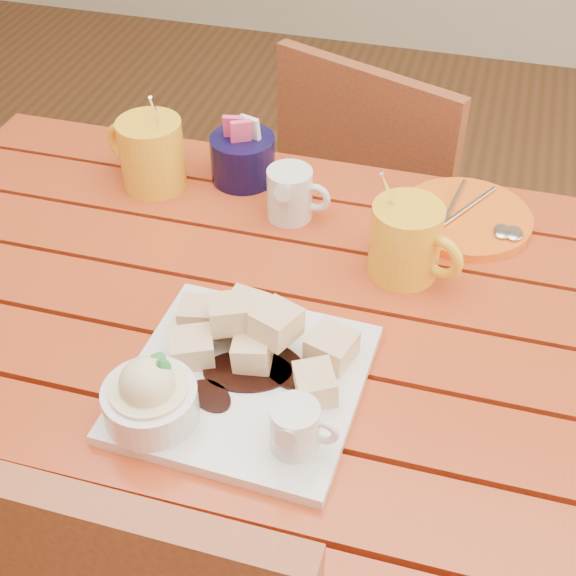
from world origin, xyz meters
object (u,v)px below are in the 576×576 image
(dessert_plate, at_px, (223,378))
(table, at_px, (277,381))
(coffee_mug_left, at_px, (150,152))
(orange_saucer, at_px, (466,218))
(chair_far, at_px, (383,210))
(coffee_mug_right, at_px, (407,240))

(dessert_plate, bearing_deg, table, 79.31)
(table, height_order, dessert_plate, dessert_plate)
(table, xyz_separation_m, coffee_mug_left, (-0.28, 0.26, 0.16))
(coffee_mug_left, relative_size, orange_saucer, 0.84)
(table, relative_size, dessert_plate, 4.32)
(coffee_mug_left, relative_size, chair_far, 0.20)
(coffee_mug_right, height_order, orange_saucer, coffee_mug_right)
(dessert_plate, relative_size, chair_far, 0.34)
(orange_saucer, bearing_deg, chair_far, 113.71)
(dessert_plate, bearing_deg, chair_far, 86.14)
(dessert_plate, xyz_separation_m, orange_saucer, (0.23, 0.42, -0.02))
(chair_far, bearing_deg, coffee_mug_left, 75.93)
(table, bearing_deg, coffee_mug_left, 137.25)
(coffee_mug_left, height_order, orange_saucer, coffee_mug_left)
(dessert_plate, distance_m, orange_saucer, 0.48)
(dessert_plate, bearing_deg, coffee_mug_right, 59.60)
(dessert_plate, relative_size, orange_saucer, 1.42)
(dessert_plate, relative_size, coffee_mug_right, 1.74)
(coffee_mug_left, xyz_separation_m, orange_saucer, (0.48, 0.03, -0.05))
(table, bearing_deg, coffee_mug_right, 46.65)
(table, bearing_deg, dessert_plate, -100.69)
(chair_far, bearing_deg, coffee_mug_right, 122.34)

